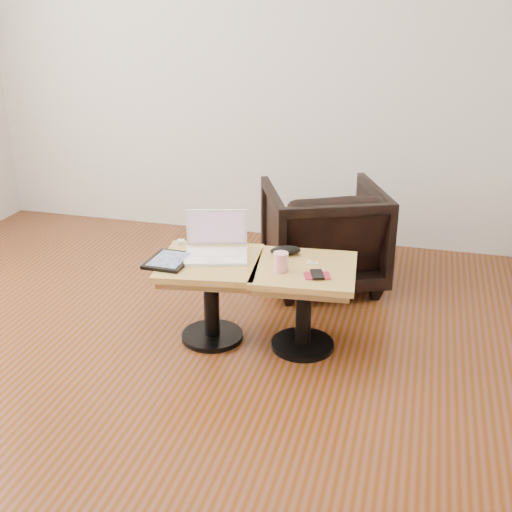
% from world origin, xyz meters
% --- Properties ---
extents(room_shell, '(4.52, 4.52, 2.71)m').
position_xyz_m(room_shell, '(0.00, 0.00, 1.35)').
color(room_shell, '#4F2608').
rests_on(room_shell, ground).
extents(side_table_left, '(0.59, 0.59, 0.47)m').
position_xyz_m(side_table_left, '(0.11, 0.56, 0.36)').
color(side_table_left, black).
rests_on(side_table_left, ground).
extents(side_table_right, '(0.57, 0.57, 0.47)m').
position_xyz_m(side_table_right, '(0.61, 0.60, 0.36)').
color(side_table_right, black).
rests_on(side_table_right, ground).
extents(laptop, '(0.39, 0.35, 0.24)m').
position_xyz_m(laptop, '(0.12, 0.63, 0.52)').
color(laptop, white).
rests_on(laptop, side_table_left).
extents(tablet, '(0.22, 0.27, 0.02)m').
position_xyz_m(tablet, '(-0.09, 0.47, 0.48)').
color(tablet, black).
rests_on(tablet, side_table_left).
extents(charging_adapter, '(0.05, 0.05, 0.02)m').
position_xyz_m(charging_adapter, '(-0.13, 0.74, 0.49)').
color(charging_adapter, white).
rests_on(charging_adapter, side_table_left).
extents(glasses_case, '(0.18, 0.13, 0.05)m').
position_xyz_m(glasses_case, '(0.48, 0.73, 0.50)').
color(glasses_case, black).
rests_on(glasses_case, side_table_right).
extents(striped_cup, '(0.10, 0.10, 0.10)m').
position_xyz_m(striped_cup, '(0.50, 0.52, 0.52)').
color(striped_cup, '#D6475C').
rests_on(striped_cup, side_table_right).
extents(earbuds_tangle, '(0.07, 0.05, 0.01)m').
position_xyz_m(earbuds_tangle, '(0.64, 0.65, 0.48)').
color(earbuds_tangle, white).
rests_on(earbuds_tangle, side_table_right).
extents(phone_on_sleeve, '(0.15, 0.13, 0.02)m').
position_xyz_m(phone_on_sleeve, '(0.69, 0.50, 0.48)').
color(phone_on_sleeve, maroon).
rests_on(phone_on_sleeve, side_table_right).
extents(armchair, '(0.95, 0.96, 0.67)m').
position_xyz_m(armchair, '(0.57, 1.45, 0.33)').
color(armchair, black).
rests_on(armchair, ground).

